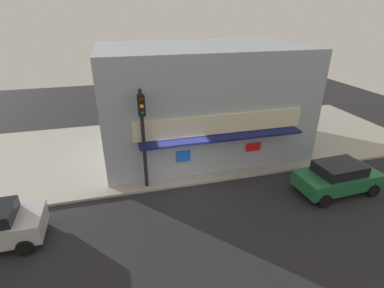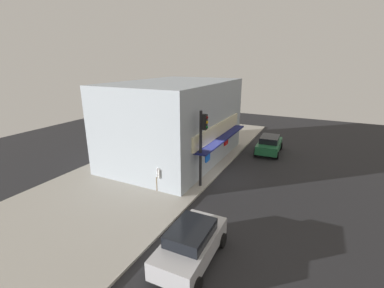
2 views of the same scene
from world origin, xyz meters
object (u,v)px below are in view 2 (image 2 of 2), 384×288
(traffic_light, at_px, (202,139))
(parked_car_silver, at_px, (191,243))
(fire_hydrant, at_px, (209,159))
(pedestrian, at_px, (159,175))
(potted_plant_by_doorway, at_px, (207,144))
(parked_car_green, at_px, (269,144))
(trash_can, at_px, (219,155))

(traffic_light, bearing_deg, parked_car_silver, -159.49)
(traffic_light, relative_size, fire_hydrant, 5.89)
(pedestrian, xyz_separation_m, potted_plant_by_doorway, (8.32, 0.32, -0.39))
(pedestrian, distance_m, parked_car_silver, 6.38)
(pedestrian, bearing_deg, parked_car_silver, -135.04)
(traffic_light, xyz_separation_m, fire_hydrant, (3.74, 1.02, -2.80))
(parked_car_green, bearing_deg, traffic_light, 164.02)
(traffic_light, distance_m, fire_hydrant, 4.78)
(potted_plant_by_doorway, relative_size, parked_car_green, 0.27)
(fire_hydrant, distance_m, pedestrian, 5.66)
(pedestrian, bearing_deg, traffic_light, -50.61)
(fire_hydrant, bearing_deg, potted_plant_by_doorway, 27.35)
(trash_can, distance_m, pedestrian, 7.14)
(traffic_light, bearing_deg, potted_plant_by_doorway, 20.68)
(fire_hydrant, xyz_separation_m, parked_car_green, (5.34, -3.62, 0.26))
(fire_hydrant, height_order, parked_car_green, parked_car_green)
(fire_hydrant, bearing_deg, traffic_light, -164.75)
(traffic_light, distance_m, parked_car_silver, 7.15)
(potted_plant_by_doorway, distance_m, parked_car_silver, 13.70)
(parked_car_green, bearing_deg, parked_car_silver, 179.05)
(trash_can, xyz_separation_m, potted_plant_by_doorway, (1.35, 1.73, 0.25))
(traffic_light, height_order, parked_car_silver, traffic_light)
(parked_car_silver, bearing_deg, pedestrian, 44.96)
(pedestrian, height_order, parked_car_silver, pedestrian)
(fire_hydrant, relative_size, potted_plant_by_doorway, 0.75)
(pedestrian, relative_size, parked_car_green, 0.45)
(traffic_light, xyz_separation_m, parked_car_silver, (-6.27, -2.35, -2.50))
(potted_plant_by_doorway, relative_size, parked_car_silver, 0.28)
(traffic_light, bearing_deg, parked_car_green, -15.98)
(parked_car_silver, bearing_deg, trash_can, 15.09)
(potted_plant_by_doorway, bearing_deg, traffic_light, -159.32)
(parked_car_green, bearing_deg, trash_can, 139.27)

